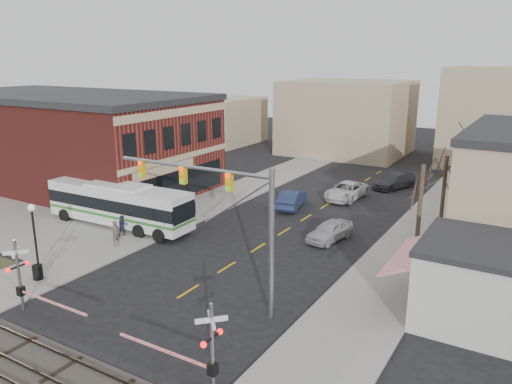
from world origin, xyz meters
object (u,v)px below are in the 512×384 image
transit_bus (119,204)px  rr_crossing_west (24,278)px  rr_crossing_east (204,347)px  car_b (292,199)px  pedestrian_near (116,233)px  trash_bin (38,272)px  street_lamp (33,223)px  car_a (330,231)px  car_c (346,191)px  traffic_signal_mast (226,205)px  pedestrian_far (123,226)px  car_d (394,181)px

transit_bus → rr_crossing_west: 14.02m
rr_crossing_east → car_b: size_ratio=1.13×
transit_bus → rr_crossing_west: rr_crossing_west is taller
pedestrian_near → trash_bin: bearing=-173.6°
transit_bus → street_lamp: size_ratio=3.08×
rr_crossing_east → car_b: rr_crossing_east is taller
rr_crossing_west → car_a: 20.75m
car_b → pedestrian_near: (-6.35, -15.13, 0.22)m
car_b → car_c: size_ratio=0.87×
rr_crossing_east → trash_bin: 15.23m
traffic_signal_mast → car_b: 19.57m
car_a → street_lamp: bearing=-122.6°
transit_bus → rr_crossing_east: bearing=-35.8°
car_a → pedestrian_far: pedestrian_far is taller
traffic_signal_mast → car_c: size_ratio=1.76×
rr_crossing_west → trash_bin: rr_crossing_west is taller
transit_bus → street_lamp: bearing=-79.0°
car_b → car_c: bearing=-134.1°
car_a → pedestrian_far: bearing=-140.0°
car_b → pedestrian_far: pedestrian_far is taller
car_c → pedestrian_far: 21.44m
transit_bus → car_c: transit_bus is taller
rr_crossing_west → trash_bin: (-2.85, 2.73, -1.40)m
transit_bus → pedestrian_near: transit_bus is taller
rr_crossing_east → pedestrian_far: bearing=144.7°
car_d → pedestrian_far: (-13.41, -25.02, 0.18)m
rr_crossing_west → car_b: 24.61m
rr_crossing_west → rr_crossing_east: bearing=-1.8°
car_b → car_c: car_b is taller
street_lamp → trash_bin: 3.17m
pedestrian_near → transit_bus: bearing=48.3°
traffic_signal_mast → transit_bus: bearing=156.2°
pedestrian_near → street_lamp: bearing=171.1°
street_lamp → pedestrian_far: bearing=87.0°
street_lamp → car_c: bearing=66.9°
street_lamp → traffic_signal_mast: bearing=10.1°
traffic_signal_mast → car_a: size_ratio=2.29×
traffic_signal_mast → trash_bin: 13.11m
street_lamp → trash_bin: street_lamp is taller
traffic_signal_mast → car_c: traffic_signal_mast is taller
rr_crossing_east → car_d: size_ratio=1.09×
trash_bin → car_d: 35.41m
rr_crossing_east → car_a: 18.89m
trash_bin → pedestrian_far: bearing=97.7°
rr_crossing_east → car_c: rr_crossing_east is taller
traffic_signal_mast → pedestrian_far: (-12.65, 4.76, -4.82)m
car_b → car_c: (3.21, 5.20, -0.02)m
traffic_signal_mast → car_c: 24.00m
car_b → pedestrian_near: pedestrian_near is taller
street_lamp → car_b: 22.06m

